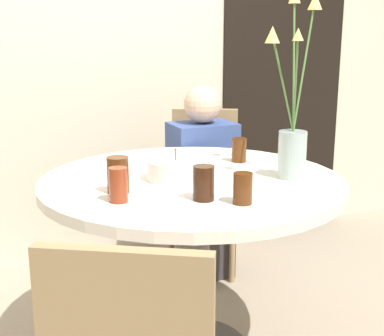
{
  "coord_description": "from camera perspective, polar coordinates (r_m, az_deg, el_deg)",
  "views": [
    {
      "loc": [
        -0.8,
        -1.87,
        1.33
      ],
      "look_at": [
        0.0,
        0.0,
        0.82
      ],
      "focal_mm": 50.0,
      "sensor_mm": 36.0,
      "label": 1
    }
  ],
  "objects": [
    {
      "name": "flower_vase",
      "position": [
        2.11,
        10.7,
        4.66
      ],
      "size": [
        0.29,
        0.22,
        0.72
      ],
      "color": "#9EB2AD",
      "rests_on": "dining_table"
    },
    {
      "name": "drink_glass_1",
      "position": [
        1.81,
        -7.87,
        -1.79
      ],
      "size": [
        0.06,
        0.06,
        0.12
      ],
      "color": "maroon",
      "rests_on": "dining_table"
    },
    {
      "name": "wall_back",
      "position": [
        3.21,
        -8.97,
        13.42
      ],
      "size": [
        8.0,
        0.05,
        2.6
      ],
      "color": "beige",
      "rests_on": "ground_plane"
    },
    {
      "name": "chair_far_back",
      "position": [
        3.08,
        1.25,
        -1.27
      ],
      "size": [
        0.54,
        0.54,
        0.91
      ],
      "rotation": [
        0.0,
        0.0,
        -0.48
      ],
      "color": "beige",
      "rests_on": "ground_plane"
    },
    {
      "name": "person_boy",
      "position": [
        2.93,
        1.1,
        -2.3
      ],
      "size": [
        0.34,
        0.24,
        1.07
      ],
      "color": "#383333",
      "rests_on": "ground_plane"
    },
    {
      "name": "drink_glass_4",
      "position": [
        1.78,
        5.43,
        -2.18
      ],
      "size": [
        0.07,
        0.07,
        0.11
      ],
      "color": "#51280F",
      "rests_on": "dining_table"
    },
    {
      "name": "dining_table",
      "position": [
        2.15,
        0.0,
        -5.01
      ],
      "size": [
        1.2,
        1.2,
        0.78
      ],
      "color": "silver",
      "rests_on": "ground_plane"
    },
    {
      "name": "drink_glass_3",
      "position": [
        2.37,
        5.04,
        1.92
      ],
      "size": [
        0.07,
        0.07,
        0.11
      ],
      "color": "#51280F",
      "rests_on": "dining_table"
    },
    {
      "name": "drink_glass_2",
      "position": [
        1.91,
        -7.9,
        -0.75
      ],
      "size": [
        0.08,
        0.08,
        0.13
      ],
      "color": "#51280F",
      "rests_on": "dining_table"
    },
    {
      "name": "birthday_cake",
      "position": [
        2.08,
        -1.76,
        -0.16
      ],
      "size": [
        0.22,
        0.22,
        0.12
      ],
      "color": "white",
      "rests_on": "dining_table"
    },
    {
      "name": "drink_glass_0",
      "position": [
        1.81,
        1.26,
        -1.62
      ],
      "size": [
        0.07,
        0.07,
        0.12
      ],
      "color": "#33190C",
      "rests_on": "dining_table"
    },
    {
      "name": "doorway_panel",
      "position": [
        3.67,
        9.76,
        9.16
      ],
      "size": [
        0.9,
        0.01,
        2.05
      ],
      "color": "black",
      "rests_on": "ground_plane"
    },
    {
      "name": "side_plate",
      "position": [
        2.42,
        -2.56,
        1.06
      ],
      "size": [
        0.21,
        0.21,
        0.01
      ],
      "color": "silver",
      "rests_on": "dining_table"
    }
  ]
}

